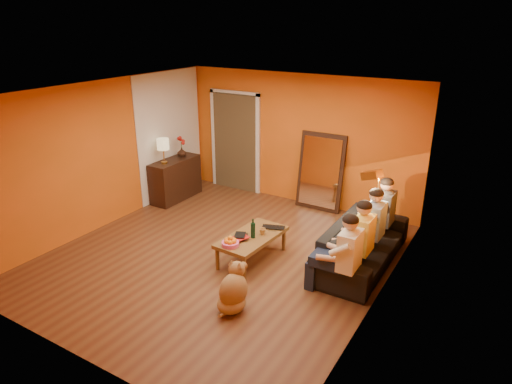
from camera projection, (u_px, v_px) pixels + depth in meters
The scene contains 27 objects.
room_shell at pixel (233, 173), 7.17m from camera, with size 5.00×5.50×2.60m.
white_accent at pixel (170, 135), 9.47m from camera, with size 0.02×1.90×2.58m, color white.
doorway_recess at pixel (238, 141), 9.95m from camera, with size 1.06×0.30×2.10m, color #3F2D19.
door_jamb_left at pixel (214, 139), 10.13m from camera, with size 0.08×0.06×2.20m, color white.
door_jamb_right at pixel (258, 146), 9.58m from camera, with size 0.08×0.06×2.20m, color white.
door_header at pixel (234, 93), 9.47m from camera, with size 1.22×0.06×0.08m, color white.
mirror_frame at pixel (321, 172), 8.91m from camera, with size 0.92×0.06×1.52m, color #331C11.
mirror_glass at pixel (320, 172), 8.88m from camera, with size 0.78×0.02×1.36m, color white.
sideboard at pixel (176, 179), 9.51m from camera, with size 0.44×1.18×0.85m, color #331C11.
table_lamp at pixel (163, 151), 9.02m from camera, with size 0.24×0.24×0.51m, color beige, non-canonical shape.
sofa at pixel (362, 244), 7.02m from camera, with size 0.87×2.22×0.65m, color black.
coffee_table at pixel (252, 247), 7.15m from camera, with size 0.62×1.22×0.42m, color brown, non-canonical shape.
floor_lamp at pixel (376, 217), 7.01m from camera, with size 0.30×0.24×1.44m, color gold, non-canonical shape.
dog at pixel (233, 287), 5.89m from camera, with size 0.36×0.56×0.66m, color #AB7D4D, non-canonical shape.
person_far_left at pixel (349, 257), 6.06m from camera, with size 0.70×0.44×1.22m, color white, non-canonical shape.
person_mid_left at pixel (363, 241), 6.50m from camera, with size 0.70×0.44×1.22m, color #EDCD4F, non-canonical shape.
person_mid_right at pixel (374, 227), 6.94m from camera, with size 0.70×0.44×1.22m, color #89A8D4, non-canonical shape.
person_far_right at pixel (385, 214), 7.38m from camera, with size 0.70×0.44×1.22m, color #35353A, non-canonical shape.
fruit_bowl at pixel (230, 241), 6.74m from camera, with size 0.26×0.26×0.16m, color #DE4E8E, non-canonical shape.
wine_bottle at pixel (253, 228), 6.96m from camera, with size 0.07×0.07×0.31m, color black.
tumbler at pixel (262, 231), 7.10m from camera, with size 0.10×0.10×0.10m, color #B27F3F.
laptop at pixel (273, 229), 7.27m from camera, with size 0.36×0.23×0.03m, color black.
book_lower at pixel (235, 237), 7.00m from camera, with size 0.19×0.26×0.02m, color #331C11.
book_mid at pixel (236, 236), 6.99m from camera, with size 0.19×0.26×0.02m, color #AF1914.
book_upper at pixel (235, 235), 6.98m from camera, with size 0.16×0.22×0.02m, color black.
vase at pixel (182, 152), 9.52m from camera, with size 0.19×0.19×0.19m, color #331C11.
flowers at pixel (181, 141), 9.43m from camera, with size 0.17×0.17×0.45m, color #AF1914, non-canonical shape.
Camera 1 is at (3.82, -5.27, 3.60)m, focal length 32.00 mm.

